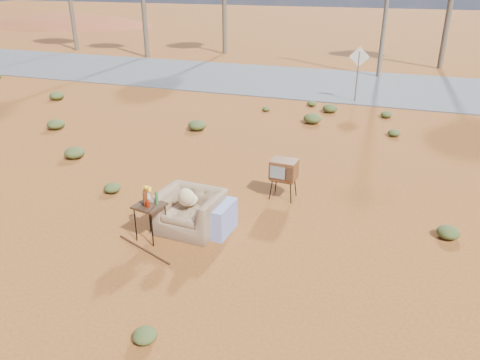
% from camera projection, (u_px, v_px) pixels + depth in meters
% --- Properties ---
extents(ground, '(140.00, 140.00, 0.00)m').
position_uv_depth(ground, '(201.00, 243.00, 9.03)').
color(ground, '#93501D').
rests_on(ground, ground).
extents(highway, '(140.00, 7.00, 0.04)m').
position_uv_depth(highway, '(330.00, 84.00, 21.96)').
color(highway, '#565659').
rests_on(highway, ground).
extents(dirt_mound, '(26.00, 18.00, 2.00)m').
position_uv_depth(dirt_mound, '(65.00, 25.00, 47.47)').
color(dirt_mound, '#9B3F25').
rests_on(dirt_mound, ground).
extents(armchair, '(1.49, 0.93, 1.07)m').
position_uv_depth(armchair, '(195.00, 207.00, 9.31)').
color(armchair, '#846548').
rests_on(armchair, ground).
extents(tv_unit, '(0.61, 0.50, 0.93)m').
position_uv_depth(tv_unit, '(284.00, 170.00, 10.58)').
color(tv_unit, black).
rests_on(tv_unit, ground).
extents(side_table, '(0.60, 0.60, 1.04)m').
position_uv_depth(side_table, '(149.00, 203.00, 8.92)').
color(side_table, '#3C2816').
rests_on(side_table, ground).
extents(rusty_bar, '(1.38, 0.59, 0.04)m').
position_uv_depth(rusty_bar, '(144.00, 249.00, 8.79)').
color(rusty_bar, '#4A2813').
rests_on(rusty_bar, ground).
extents(road_sign, '(0.78, 0.06, 2.19)m').
position_uv_depth(road_sign, '(358.00, 64.00, 18.31)').
color(road_sign, brown).
rests_on(road_sign, ground).
extents(scrub_patch, '(17.49, 8.07, 0.33)m').
position_uv_depth(scrub_patch, '(238.00, 155.00, 13.03)').
color(scrub_patch, '#414F22').
rests_on(scrub_patch, ground).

